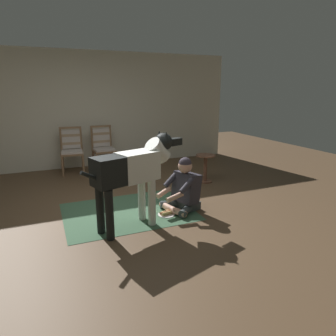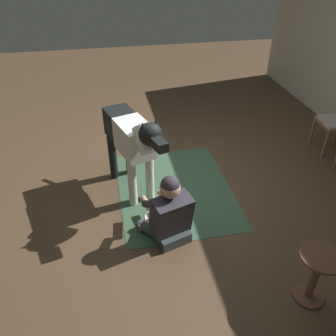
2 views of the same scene
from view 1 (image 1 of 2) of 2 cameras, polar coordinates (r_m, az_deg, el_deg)
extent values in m
plane|color=brown|center=(4.57, -10.27, -8.27)|extent=(13.34, 13.34, 0.00)
cube|color=beige|center=(7.21, -16.25, 10.44)|extent=(7.30, 0.10, 2.60)
cube|color=#3A5B40|center=(4.56, -7.52, -8.15)|extent=(1.85, 1.42, 0.01)
cylinder|color=brown|center=(6.59, -15.72, 0.49)|extent=(0.04, 0.04, 0.42)
cylinder|color=brown|center=(6.59, -19.32, 0.22)|extent=(0.04, 0.04, 0.42)
cylinder|color=brown|center=(6.99, -15.85, 1.29)|extent=(0.04, 0.04, 0.42)
cylinder|color=brown|center=(7.00, -19.25, 1.03)|extent=(0.04, 0.04, 0.42)
cube|color=brown|center=(6.74, -17.69, 2.67)|extent=(0.50, 0.50, 0.04)
cube|color=#BBACA4|center=(6.73, -17.71, 2.99)|extent=(0.46, 0.46, 0.04)
cylinder|color=brown|center=(6.90, -16.15, 5.42)|extent=(0.04, 0.04, 0.52)
cylinder|color=brown|center=(6.90, -19.61, 5.15)|extent=(0.04, 0.04, 0.52)
cube|color=brown|center=(6.86, -18.03, 7.26)|extent=(0.46, 0.09, 0.04)
cube|color=#BBACA4|center=(6.90, -17.87, 5.20)|extent=(0.38, 0.09, 0.40)
cube|color=#9C7D5E|center=(6.88, -17.93, 5.93)|extent=(0.39, 0.09, 0.06)
cube|color=#9C7D5E|center=(6.91, -17.81, 4.47)|extent=(0.39, 0.09, 0.06)
cylinder|color=brown|center=(6.73, -9.76, 1.14)|extent=(0.04, 0.04, 0.42)
cylinder|color=brown|center=(6.64, -13.21, 0.77)|extent=(0.04, 0.04, 0.42)
cylinder|color=brown|center=(7.12, -10.67, 1.85)|extent=(0.04, 0.04, 0.42)
cylinder|color=brown|center=(7.04, -13.95, 1.50)|extent=(0.04, 0.04, 0.42)
cube|color=brown|center=(6.83, -12.00, 3.20)|extent=(0.48, 0.48, 0.04)
cube|color=#BBACA4|center=(6.82, -12.02, 3.52)|extent=(0.44, 0.44, 0.04)
cylinder|color=brown|center=(7.03, -10.87, 5.90)|extent=(0.04, 0.04, 0.52)
cylinder|color=brown|center=(6.94, -14.21, 5.60)|extent=(0.04, 0.04, 0.52)
cube|color=brown|center=(6.95, -12.64, 7.71)|extent=(0.46, 0.06, 0.04)
cube|color=#BBACA4|center=(6.98, -12.52, 5.67)|extent=(0.38, 0.07, 0.40)
cube|color=#9C7D5E|center=(6.97, -12.56, 6.39)|extent=(0.39, 0.07, 0.06)
cube|color=#9C7D5E|center=(7.00, -12.48, 4.95)|extent=(0.39, 0.07, 0.06)
cube|color=#394144|center=(4.65, 3.69, -6.84)|extent=(0.33, 0.40, 0.12)
cylinder|color=#394144|center=(4.44, 3.59, -7.83)|extent=(0.37, 0.35, 0.11)
cylinder|color=tan|center=(4.40, 1.53, -8.14)|extent=(0.22, 0.37, 0.09)
cylinder|color=#394144|center=(4.65, 0.92, -6.73)|extent=(0.41, 0.16, 0.11)
cylinder|color=tan|center=(4.51, 0.08, -7.50)|extent=(0.17, 0.37, 0.09)
cube|color=#312E39|center=(4.53, 3.47, -3.65)|extent=(0.39, 0.47, 0.47)
cylinder|color=#312E39|center=(4.29, 3.77, -3.13)|extent=(0.30, 0.16, 0.24)
cylinder|color=tan|center=(4.24, 1.32, -5.52)|extent=(0.28, 0.11, 0.12)
cylinder|color=#312E39|center=(4.53, 0.69, -2.10)|extent=(0.30, 0.16, 0.24)
cylinder|color=tan|center=(4.42, -0.85, -4.66)|extent=(0.27, 0.18, 0.12)
sphere|color=tan|center=(4.42, 3.26, 0.34)|extent=(0.21, 0.21, 0.21)
sphere|color=#342D37|center=(4.41, 3.27, 0.80)|extent=(0.19, 0.19, 0.19)
cylinder|color=white|center=(4.18, -4.98, -5.66)|extent=(0.10, 0.10, 0.63)
cylinder|color=white|center=(4.01, -3.07, -6.54)|extent=(0.10, 0.10, 0.63)
cylinder|color=black|center=(3.87, -12.70, -7.67)|extent=(0.10, 0.10, 0.63)
cylinder|color=black|center=(3.69, -11.01, -8.76)|extent=(0.10, 0.10, 0.63)
cube|color=white|center=(3.87, -5.77, 0.40)|extent=(0.58, 0.46, 0.37)
cube|color=black|center=(3.67, -10.69, -0.57)|extent=(0.51, 0.43, 0.35)
cylinder|color=white|center=(4.03, -1.94, 3.34)|extent=(0.41, 0.33, 0.36)
sphere|color=black|center=(4.07, -0.86, 4.95)|extent=(0.24, 0.24, 0.24)
cube|color=black|center=(4.20, 1.30, 5.01)|extent=(0.21, 0.16, 0.10)
cone|color=black|center=(4.10, -1.66, 6.32)|extent=(0.11, 0.11, 0.11)
cone|color=black|center=(3.99, -0.33, 6.09)|extent=(0.11, 0.11, 0.11)
cylinder|color=black|center=(3.58, -13.91, -1.78)|extent=(0.32, 0.14, 0.21)
cylinder|color=white|center=(4.41, -0.29, -8.82)|extent=(0.24, 0.24, 0.01)
cylinder|color=tan|center=(4.38, -0.15, -8.56)|extent=(0.19, 0.07, 0.05)
cylinder|color=tan|center=(4.41, -0.44, -8.37)|extent=(0.19, 0.07, 0.05)
cylinder|color=maroon|center=(4.40, -0.29, -8.38)|extent=(0.20, 0.06, 0.04)
cylinder|color=brown|center=(5.90, 7.06, -0.19)|extent=(0.07, 0.07, 0.52)
cylinder|color=brown|center=(5.97, 6.99, -2.48)|extent=(0.28, 0.28, 0.02)
cylinder|color=brown|center=(5.84, 7.15, 2.39)|extent=(0.37, 0.37, 0.02)
camera|label=2|loc=(5.69, 33.27, 22.42)|focal=36.92mm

